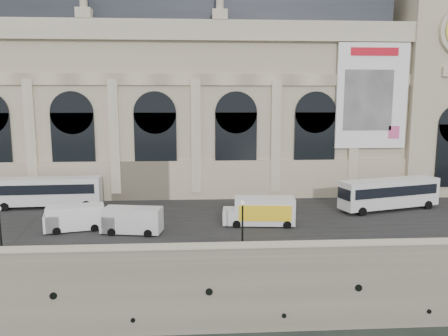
% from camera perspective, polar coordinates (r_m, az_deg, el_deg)
% --- Properties ---
extents(ground, '(260.00, 260.00, 0.00)m').
position_cam_1_polar(ground, '(37.33, -5.21, -20.88)').
color(ground, black).
rests_on(ground, ground).
extents(quay, '(160.00, 70.00, 6.00)m').
position_cam_1_polar(quay, '(69.18, -4.39, -4.14)').
color(quay, gray).
rests_on(quay, ground).
extents(street, '(160.00, 24.00, 0.06)m').
position_cam_1_polar(street, '(48.07, -4.82, -6.22)').
color(street, '#2D2D2D').
rests_on(street, quay).
extents(parapet, '(160.00, 1.40, 1.21)m').
position_cam_1_polar(parapet, '(35.10, -5.33, -10.96)').
color(parapet, gray).
rests_on(parapet, quay).
extents(museum, '(69.00, 18.70, 29.10)m').
position_cam_1_polar(museum, '(63.70, -10.09, 9.80)').
color(museum, '#B9AB8E').
rests_on(museum, quay).
extents(clock_pavilion, '(13.00, 14.72, 36.70)m').
position_cam_1_polar(clock_pavilion, '(68.86, 25.59, 12.09)').
color(clock_pavilion, '#B9AB8E').
rests_on(clock_pavilion, quay).
extents(bus_left, '(12.22, 3.29, 3.57)m').
position_cam_1_polar(bus_left, '(55.03, -22.02, -2.81)').
color(bus_left, silver).
rests_on(bus_left, quay).
extents(bus_right, '(12.38, 5.77, 3.59)m').
position_cam_1_polar(bus_right, '(53.39, 20.76, -3.07)').
color(bus_right, silver).
rests_on(bus_right, quay).
extents(van_b, '(5.88, 3.03, 2.50)m').
position_cam_1_polar(van_b, '(42.42, -12.26, -6.70)').
color(van_b, silver).
rests_on(van_b, quay).
extents(van_c, '(5.87, 3.37, 2.46)m').
position_cam_1_polar(van_c, '(44.74, -19.27, -6.21)').
color(van_c, white).
rests_on(van_c, quay).
extents(box_truck, '(7.32, 3.09, 2.88)m').
position_cam_1_polar(box_truck, '(44.18, 4.77, -5.67)').
color(box_truck, silver).
rests_on(box_truck, quay).
extents(lamp_left, '(0.43, 0.43, 4.20)m').
position_cam_1_polar(lamp_left, '(39.50, -27.18, -7.43)').
color(lamp_left, black).
rests_on(lamp_left, quay).
extents(lamp_right, '(0.44, 0.44, 4.28)m').
position_cam_1_polar(lamp_right, '(36.77, 2.43, -7.53)').
color(lamp_right, black).
rests_on(lamp_right, quay).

